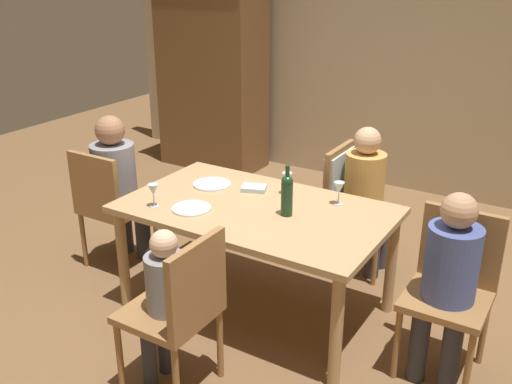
{
  "coord_description": "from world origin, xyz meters",
  "views": [
    {
      "loc": [
        1.74,
        -2.83,
        2.19
      ],
      "look_at": [
        0.0,
        0.0,
        0.84
      ],
      "focal_mm": 40.72,
      "sensor_mm": 36.0,
      "label": 1
    }
  ],
  "objects": [
    {
      "name": "chair_near",
      "position": [
        0.09,
        -0.88,
        0.53
      ],
      "size": [
        0.44,
        0.44,
        0.92
      ],
      "rotation": [
        0.0,
        0.0,
        1.57
      ],
      "color": "olive",
      "rests_on": "ground_plane"
    },
    {
      "name": "wine_bottle_tall_green",
      "position": [
        0.22,
        -0.01,
        0.87
      ],
      "size": [
        0.07,
        0.07,
        0.32
      ],
      "color": "#19381E",
      "rests_on": "dining_table"
    },
    {
      "name": "folded_napkin",
      "position": [
        -0.16,
        0.23,
        0.75
      ],
      "size": [
        0.19,
        0.17,
        0.03
      ],
      "primitive_type": "cube",
      "rotation": [
        0.0,
        0.0,
        0.36
      ],
      "color": "#ADC6D6",
      "rests_on": "dining_table"
    },
    {
      "name": "chair_right_end",
      "position": [
        1.21,
        0.09,
        0.53
      ],
      "size": [
        0.44,
        0.44,
        0.92
      ],
      "rotation": [
        0.0,
        0.0,
        3.14
      ],
      "color": "olive",
      "rests_on": "ground_plane"
    },
    {
      "name": "dinner_plate_guest_left",
      "position": [
        -0.32,
        -0.24,
        0.74
      ],
      "size": [
        0.24,
        0.24,
        0.01
      ],
      "primitive_type": "cylinder",
      "color": "white",
      "rests_on": "dining_table"
    },
    {
      "name": "armoire_cabinet",
      "position": [
        -1.93,
        2.25,
        1.1
      ],
      "size": [
        1.18,
        0.62,
        2.18
      ],
      "color": "brown",
      "rests_on": "ground_plane"
    },
    {
      "name": "wine_glass_near_left",
      "position": [
        0.42,
        0.31,
        0.84
      ],
      "size": [
        0.07,
        0.07,
        0.15
      ],
      "color": "silver",
      "rests_on": "dining_table"
    },
    {
      "name": "person_woman_host",
      "position": [
        1.21,
        -0.03,
        0.63
      ],
      "size": [
        0.28,
        0.33,
        1.09
      ],
      "rotation": [
        0.0,
        0.0,
        3.14
      ],
      "color": "#33333D",
      "rests_on": "ground_plane"
    },
    {
      "name": "wine_glass_near_right",
      "position": [
        0.06,
        0.29,
        0.84
      ],
      "size": [
        0.07,
        0.07,
        0.15
      ],
      "color": "silver",
      "rests_on": "dining_table"
    },
    {
      "name": "person_man_guest",
      "position": [
        -1.21,
        0.03,
        0.67
      ],
      "size": [
        0.32,
        0.36,
        1.16
      ],
      "color": "#33333D",
      "rests_on": "ground_plane"
    },
    {
      "name": "dining_table",
      "position": [
        0.0,
        0.0,
        0.65
      ],
      "size": [
        1.66,
        1.0,
        0.74
      ],
      "color": "tan",
      "rests_on": "ground_plane"
    },
    {
      "name": "person_man_bearded",
      "position": [
        0.4,
        0.88,
        0.64
      ],
      "size": [
        0.33,
        0.29,
        1.09
      ],
      "rotation": [
        0.0,
        0.0,
        -1.57
      ],
      "color": "#33333D",
      "rests_on": "ground_plane"
    },
    {
      "name": "ground_plane",
      "position": [
        0.0,
        0.0,
        0.0
      ],
      "size": [
        10.0,
        10.0,
        0.0
      ],
      "primitive_type": "plane",
      "color": "brown"
    },
    {
      "name": "person_child_small",
      "position": [
        -0.02,
        -0.88,
        0.56
      ],
      "size": [
        0.25,
        0.22,
        0.94
      ],
      "rotation": [
        0.0,
        0.0,
        1.57
      ],
      "color": "#33333D",
      "rests_on": "ground_plane"
    },
    {
      "name": "rear_room_partition",
      "position": [
        0.0,
        2.7,
        1.35
      ],
      "size": [
        6.4,
        0.12,
        2.7
      ],
      "primitive_type": "cube",
      "color": "tan",
      "rests_on": "ground_plane"
    },
    {
      "name": "wine_glass_centre",
      "position": [
        -0.55,
        -0.33,
        0.84
      ],
      "size": [
        0.07,
        0.07,
        0.15
      ],
      "color": "silver",
      "rests_on": "dining_table"
    },
    {
      "name": "dinner_plate_host",
      "position": [
        -0.45,
        0.16,
        0.74
      ],
      "size": [
        0.26,
        0.26,
        0.01
      ],
      "primitive_type": "cylinder",
      "color": "white",
      "rests_on": "dining_table"
    },
    {
      "name": "chair_left_end",
      "position": [
        -1.21,
        -0.09,
        0.53
      ],
      "size": [
        0.44,
        0.44,
        0.92
      ],
      "color": "olive",
      "rests_on": "ground_plane"
    },
    {
      "name": "chair_far_right",
      "position": [
        0.25,
        0.88,
        0.59
      ],
      "size": [
        0.46,
        0.44,
        0.92
      ],
      "rotation": [
        0.0,
        0.0,
        -1.57
      ],
      "color": "olive",
      "rests_on": "ground_plane"
    }
  ]
}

